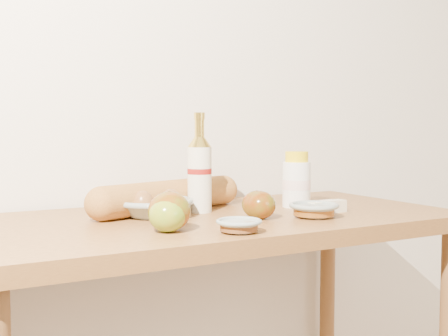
{
  "coord_description": "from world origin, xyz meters",
  "views": [
    {
      "loc": [
        -0.65,
        -0.05,
        1.12
      ],
      "look_at": [
        0.0,
        1.15,
        1.02
      ],
      "focal_mm": 45.0,
      "sensor_mm": 36.0,
      "label": 1
    }
  ],
  "objects": [
    {
      "name": "back_wall",
      "position": [
        0.0,
        1.51,
        1.3
      ],
      "size": [
        3.5,
        0.02,
        2.6
      ],
      "primitive_type": "cube",
      "color": "silver",
      "rests_on": "ground"
    },
    {
      "name": "table",
      "position": [
        0.0,
        1.18,
        0.78
      ],
      "size": [
        1.2,
        0.6,
        0.9
      ],
      "color": "#9B6732",
      "rests_on": "ground"
    },
    {
      "name": "bourbon_bottle",
      "position": [
        -0.02,
        1.25,
        1.0
      ],
      "size": [
        0.07,
        0.07,
        0.26
      ],
      "rotation": [
        0.0,
        0.0,
        0.09
      ],
      "color": "silver",
      "rests_on": "table"
    },
    {
      "name": "cream_bottle",
      "position": [
        0.26,
        1.21,
        0.97
      ],
      "size": [
        0.08,
        0.08,
        0.15
      ],
      "rotation": [
        0.0,
        0.0,
        0.0
      ],
      "color": "white",
      "rests_on": "table"
    },
    {
      "name": "egg_bowl",
      "position": [
        -0.15,
        1.24,
        0.93
      ],
      "size": [
        0.2,
        0.2,
        0.07
      ],
      "rotation": [
        0.0,
        0.0,
        0.02
      ],
      "color": "gray",
      "rests_on": "table"
    },
    {
      "name": "baguette",
      "position": [
        -0.09,
        1.29,
        0.94
      ],
      "size": [
        0.5,
        0.24,
        0.08
      ],
      "rotation": [
        0.0,
        0.0,
        0.33
      ],
      "color": "#BA7E39",
      "rests_on": "table"
    },
    {
      "name": "apple_yellowgreen",
      "position": [
        -0.2,
        1.02,
        0.94
      ],
      "size": [
        0.09,
        0.09,
        0.07
      ],
      "rotation": [
        0.0,
        0.0,
        -0.2
      ],
      "color": "#9F931F",
      "rests_on": "table"
    },
    {
      "name": "apple_redgreen_front",
      "position": [
        -0.19,
        1.04,
        0.94
      ],
      "size": [
        0.11,
        0.11,
        0.08
      ],
      "rotation": [
        0.0,
        0.0,
        -0.28
      ],
      "color": "#981608",
      "rests_on": "table"
    },
    {
      "name": "apple_redgreen_right",
      "position": [
        0.06,
        1.08,
        0.93
      ],
      "size": [
        0.1,
        0.1,
        0.07
      ],
      "rotation": [
        0.0,
        0.0,
        0.42
      ],
      "color": "maroon",
      "rests_on": "table"
    },
    {
      "name": "sugar_bowl",
      "position": [
        -0.07,
        0.95,
        0.91
      ],
      "size": [
        0.1,
        0.1,
        0.03
      ],
      "rotation": [
        0.0,
        0.0,
        0.04
      ],
      "color": "#8D9A94",
      "rests_on": "table"
    },
    {
      "name": "syrup_bowl",
      "position": [
        0.19,
        1.04,
        0.92
      ],
      "size": [
        0.16,
        0.16,
        0.03
      ],
      "rotation": [
        0.0,
        0.0,
        -0.38
      ],
      "color": "gray",
      "rests_on": "table"
    },
    {
      "name": "butter_stick",
      "position": [
        0.26,
        1.08,
        0.92
      ],
      "size": [
        0.11,
        0.04,
        0.03
      ],
      "rotation": [
        0.0,
        0.0,
        0.08
      ],
      "color": "beige",
      "rests_on": "table"
    },
    {
      "name": "apple_extra",
      "position": [
        0.06,
        1.09,
        0.93
      ],
      "size": [
        0.1,
        0.1,
        0.07
      ],
      "rotation": [
        0.0,
        0.0,
        0.42
      ],
      "color": "maroon",
      "rests_on": "table"
    }
  ]
}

